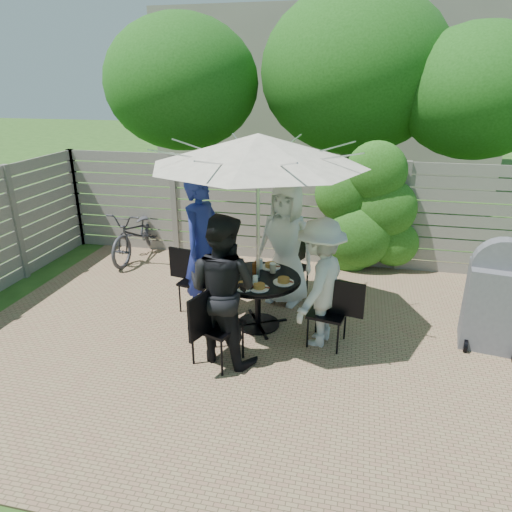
% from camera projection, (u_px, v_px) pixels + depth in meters
% --- Properties ---
extents(backyard_envelope, '(60.00, 60.00, 5.00)m').
position_uv_depth(backyard_envelope, '(326.00, 95.00, 13.91)').
color(backyard_envelope, '#284B17').
rests_on(backyard_envelope, ground).
extents(patio_table, '(1.33, 1.33, 0.70)m').
position_uv_depth(patio_table, '(258.00, 292.00, 5.86)').
color(patio_table, black).
rests_on(patio_table, ground).
extents(umbrella, '(3.16, 3.16, 2.48)m').
position_uv_depth(umbrella, '(258.00, 150.00, 5.21)').
color(umbrella, silver).
rests_on(umbrella, ground).
extents(chair_back, '(0.61, 0.75, 0.97)m').
position_uv_depth(chair_back, '(289.00, 279.00, 6.72)').
color(chair_back, black).
rests_on(chair_back, ground).
extents(person_back, '(0.98, 0.78, 1.76)m').
position_uv_depth(person_back, '(286.00, 245.00, 6.40)').
color(person_back, silver).
rests_on(person_back, ground).
extents(chair_left, '(0.67, 0.50, 0.89)m').
position_uv_depth(chair_left, '(197.00, 292.00, 6.37)').
color(chair_left, black).
rests_on(chair_left, ground).
extents(person_left, '(0.64, 0.81, 1.94)m').
position_uv_depth(person_left, '(203.00, 247.00, 6.06)').
color(person_left, navy).
rests_on(person_left, ground).
extents(chair_front, '(0.60, 0.75, 0.98)m').
position_uv_depth(chair_front, '(217.00, 341.00, 5.14)').
color(chair_front, black).
rests_on(chair_front, ground).
extents(person_front, '(1.00, 0.87, 1.75)m').
position_uv_depth(person_front, '(222.00, 290.00, 5.04)').
color(person_front, black).
rests_on(person_front, ground).
extents(chair_right, '(0.67, 0.50, 0.88)m').
position_uv_depth(chair_right, '(328.00, 326.00, 5.51)').
color(chair_right, black).
rests_on(chair_right, ground).
extents(person_right, '(0.85, 1.15, 1.59)m').
position_uv_depth(person_right, '(320.00, 283.00, 5.38)').
color(person_right, '#BCBAB7').
rests_on(person_right, ground).
extents(plate_back, '(0.26, 0.26, 0.06)m').
position_uv_depth(plate_back, '(271.00, 266.00, 6.07)').
color(plate_back, white).
rests_on(plate_back, patio_table).
extents(plate_left, '(0.26, 0.26, 0.06)m').
position_uv_depth(plate_left, '(234.00, 270.00, 5.94)').
color(plate_left, white).
rests_on(plate_left, patio_table).
extents(plate_front, '(0.26, 0.26, 0.06)m').
position_uv_depth(plate_front, '(244.00, 286.00, 5.48)').
color(plate_front, white).
rests_on(plate_front, patio_table).
extents(plate_right, '(0.26, 0.26, 0.06)m').
position_uv_depth(plate_right, '(284.00, 281.00, 5.62)').
color(plate_right, white).
rests_on(plate_right, patio_table).
extents(plate_extra, '(0.24, 0.24, 0.06)m').
position_uv_depth(plate_extra, '(259.00, 287.00, 5.45)').
color(plate_extra, white).
rests_on(plate_extra, patio_table).
extents(glass_back, '(0.07, 0.07, 0.14)m').
position_uv_depth(glass_back, '(260.00, 264.00, 6.02)').
color(glass_back, silver).
rests_on(glass_back, patio_table).
extents(glass_left, '(0.07, 0.07, 0.14)m').
position_uv_depth(glass_left, '(236.00, 271.00, 5.79)').
color(glass_left, silver).
rests_on(glass_left, patio_table).
extents(glass_front, '(0.07, 0.07, 0.14)m').
position_uv_depth(glass_front, '(255.00, 281.00, 5.50)').
color(glass_front, silver).
rests_on(glass_front, patio_table).
extents(syrup_jug, '(0.09, 0.09, 0.16)m').
position_uv_depth(syrup_jug, '(256.00, 269.00, 5.82)').
color(syrup_jug, '#59280C').
rests_on(syrup_jug, patio_table).
extents(coffee_cup, '(0.08, 0.08, 0.12)m').
position_uv_depth(coffee_cup, '(273.00, 268.00, 5.90)').
color(coffee_cup, '#C6B293').
rests_on(coffee_cup, patio_table).
extents(bicycle, '(0.67, 1.77, 0.92)m').
position_uv_depth(bicycle, '(138.00, 233.00, 8.23)').
color(bicycle, '#333338').
rests_on(bicycle, ground).
extents(bbq_grill, '(0.75, 0.62, 1.38)m').
position_uv_depth(bbq_grill, '(496.00, 299.00, 5.37)').
color(bbq_grill, slate).
rests_on(bbq_grill, ground).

